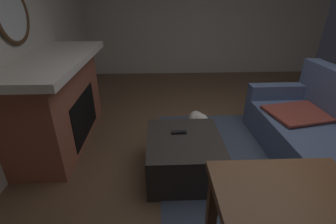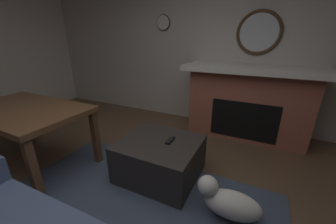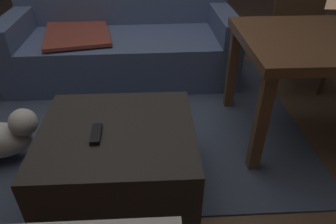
{
  "view_description": "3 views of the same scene",
  "coord_description": "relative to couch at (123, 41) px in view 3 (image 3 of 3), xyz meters",
  "views": [
    {
      "loc": [
        2.12,
        -1.02,
        1.75
      ],
      "look_at": [
        -0.04,
        -0.93,
        0.68
      ],
      "focal_mm": 25.68,
      "sensor_mm": 36.0,
      "label": 1
    },
    {
      "loc": [
        -0.85,
        0.9,
        1.47
      ],
      "look_at": [
        -0.12,
        -0.58,
        0.86
      ],
      "focal_mm": 21.18,
      "sensor_mm": 36.0,
      "label": 2
    },
    {
      "loc": [
        0.27,
        -2.08,
        1.42
      ],
      "look_at": [
        0.34,
        -0.78,
        0.54
      ],
      "focal_mm": 32.97,
      "sensor_mm": 36.0,
      "label": 3
    }
  ],
  "objects": [
    {
      "name": "dining_chair_north",
      "position": [
        1.59,
        -0.25,
        0.2
      ],
      "size": [
        0.47,
        0.47,
        0.93
      ],
      "color": "#513823",
      "rests_on": "ground"
    },
    {
      "name": "couch",
      "position": [
        0.0,
        0.0,
        0.0
      ],
      "size": [
        2.08,
        0.97,
        0.96
      ],
      "color": "#4C5B7F",
      "rests_on": "ground"
    },
    {
      "name": "area_rug",
      "position": [
        0.08,
        -0.82,
        -0.32
      ],
      "size": [
        2.6,
        2.0,
        0.01
      ],
      "primitive_type": "cube",
      "color": "#3D475B",
      "rests_on": "ground"
    },
    {
      "name": "tv_remote",
      "position": [
        -0.02,
        -1.62,
        0.12
      ],
      "size": [
        0.06,
        0.16,
        0.02
      ],
      "primitive_type": "cube",
      "rotation": [
        0.0,
        0.0,
        0.03
      ],
      "color": "black",
      "rests_on": "ottoman_coffee_table"
    },
    {
      "name": "ottoman_coffee_table",
      "position": [
        0.08,
        -1.57,
        -0.11
      ],
      "size": [
        0.83,
        0.76,
        0.43
      ],
      "primitive_type": "cube",
      "color": "#2D2826",
      "rests_on": "ground"
    },
    {
      "name": "floor",
      "position": [
        0.01,
        -0.8,
        -0.33
      ],
      "size": [
        8.69,
        8.69,
        0.0
      ],
      "primitive_type": "plane",
      "color": "brown"
    }
  ]
}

